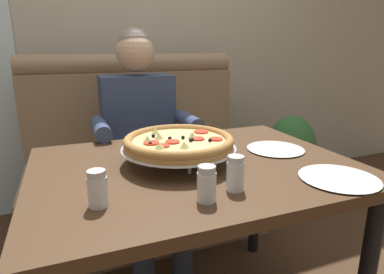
# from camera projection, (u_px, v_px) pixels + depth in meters

# --- Properties ---
(back_wall_with_window) EXTENTS (6.00, 0.12, 2.80)m
(back_wall_with_window) POSITION_uv_depth(u_px,v_px,m) (120.00, 15.00, 2.38)
(back_wall_with_window) COLOR #BCB29E
(back_wall_with_window) RESTS_ON ground_plane
(booth_bench) EXTENTS (1.42, 0.78, 1.13)m
(booth_bench) POSITION_uv_depth(u_px,v_px,m) (144.00, 169.00, 2.13)
(booth_bench) COLOR #937556
(booth_bench) RESTS_ON ground_plane
(dining_table) EXTENTS (1.19, 0.88, 0.74)m
(dining_table) POSITION_uv_depth(u_px,v_px,m) (195.00, 186.00, 1.25)
(dining_table) COLOR #4C331E
(dining_table) RESTS_ON ground_plane
(diner_main) EXTENTS (0.54, 0.64, 1.27)m
(diner_main) POSITION_uv_depth(u_px,v_px,m) (142.00, 133.00, 1.79)
(diner_main) COLOR #2D3342
(diner_main) RESTS_ON ground_plane
(pizza) EXTENTS (0.43, 0.43, 0.11)m
(pizza) POSITION_uv_depth(u_px,v_px,m) (179.00, 142.00, 1.21)
(pizza) COLOR silver
(pizza) RESTS_ON dining_table
(shaker_oregano) EXTENTS (0.05, 0.05, 0.11)m
(shaker_oregano) POSITION_uv_depth(u_px,v_px,m) (98.00, 191.00, 0.88)
(shaker_oregano) COLOR white
(shaker_oregano) RESTS_ON dining_table
(shaker_pepper_flakes) EXTENTS (0.06, 0.06, 0.11)m
(shaker_pepper_flakes) POSITION_uv_depth(u_px,v_px,m) (235.00, 176.00, 0.99)
(shaker_pepper_flakes) COLOR white
(shaker_pepper_flakes) RESTS_ON dining_table
(shaker_parmesan) EXTENTS (0.06, 0.06, 0.11)m
(shaker_parmesan) POSITION_uv_depth(u_px,v_px,m) (207.00, 186.00, 0.91)
(shaker_parmesan) COLOR white
(shaker_parmesan) RESTS_ON dining_table
(plate_near_left) EXTENTS (0.26, 0.26, 0.02)m
(plate_near_left) POSITION_uv_depth(u_px,v_px,m) (339.00, 176.00, 1.07)
(plate_near_left) COLOR white
(plate_near_left) RESTS_ON dining_table
(plate_near_right) EXTENTS (0.24, 0.24, 0.02)m
(plate_near_right) POSITION_uv_depth(u_px,v_px,m) (276.00, 148.00, 1.39)
(plate_near_right) COLOR white
(plate_near_right) RESTS_ON dining_table
(potted_plant) EXTENTS (0.36, 0.36, 0.70)m
(potted_plant) POSITION_uv_depth(u_px,v_px,m) (290.00, 157.00, 2.38)
(potted_plant) COLOR brown
(potted_plant) RESTS_ON ground_plane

